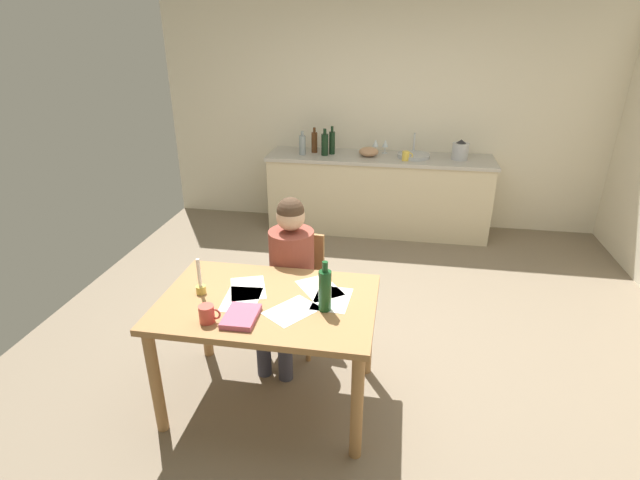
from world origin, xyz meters
TOP-DOWN VIEW (x-y plane):
  - ground_plane at (0.00, 0.00)m, footprint 5.20×5.20m
  - wall_back at (0.00, 2.60)m, footprint 5.20×0.12m
  - kitchen_counter at (0.00, 2.24)m, footprint 2.54×0.64m
  - dining_table at (-0.49, -0.77)m, footprint 1.30×0.86m
  - chair_at_table at (-0.47, -0.10)m, footprint 0.45×0.45m
  - person_seated at (-0.48, -0.25)m, footprint 0.37×0.62m
  - coffee_mug at (-0.75, -1.05)m, footprint 0.13×0.09m
  - candlestick at (-0.91, -0.77)m, footprint 0.06×0.06m
  - book_magazine at (-0.58, -1.00)m, footprint 0.18×0.25m
  - paper_letter at (-0.65, -0.79)m, footprint 0.23×0.31m
  - paper_bill at (-0.11, -0.70)m, footprint 0.23×0.31m
  - paper_envelope at (-0.65, -0.66)m, footprint 0.30×0.35m
  - paper_receipt at (-0.32, -0.87)m, footprint 0.34×0.36m
  - paper_notice at (-0.21, -0.58)m, footprint 0.34×0.36m
  - wine_bottle_on_table at (-0.13, -0.82)m, footprint 0.07×0.07m
  - sink_unit at (0.38, 2.24)m, footprint 0.36×0.36m
  - bottle_oil at (-0.88, 2.15)m, footprint 0.07×0.07m
  - bottle_vinegar at (-0.76, 2.28)m, footprint 0.07×0.07m
  - bottle_wine_red at (-0.62, 2.17)m, footprint 0.08×0.08m
  - bottle_sauce at (-0.55, 2.24)m, footprint 0.07×0.07m
  - mixing_bowl at (-0.13, 2.22)m, footprint 0.22×0.22m
  - stovetop_kettle at (0.88, 2.24)m, footprint 0.18×0.18m
  - wine_glass_near_sink at (0.05, 2.39)m, footprint 0.07×0.07m
  - wine_glass_by_kettle at (-0.06, 2.39)m, footprint 0.07×0.07m
  - teacup_on_counter at (0.29, 2.09)m, footprint 0.12×0.08m

SIDE VIEW (x-z plane):
  - ground_plane at x=0.00m, z-range -0.04..0.00m
  - kitchen_counter at x=0.00m, z-range 0.00..0.90m
  - chair_at_table at x=-0.47m, z-range 0.05..0.90m
  - dining_table at x=-0.49m, z-range 0.27..1.01m
  - person_seated at x=-0.48m, z-range 0.08..1.28m
  - paper_letter at x=-0.65m, z-range 0.75..0.75m
  - paper_bill at x=-0.11m, z-range 0.75..0.75m
  - paper_envelope at x=-0.65m, z-range 0.75..0.75m
  - paper_receipt at x=-0.32m, z-range 0.75..0.75m
  - paper_notice at x=-0.21m, z-range 0.75..0.75m
  - book_magazine at x=-0.58m, z-range 0.75..0.78m
  - coffee_mug at x=-0.75m, z-range 0.75..0.85m
  - candlestick at x=-0.91m, z-range 0.70..0.93m
  - wine_bottle_on_table at x=-0.13m, z-range 0.73..1.03m
  - sink_unit at x=0.38m, z-range 0.80..1.04m
  - mixing_bowl at x=-0.13m, z-range 0.90..1.00m
  - teacup_on_counter at x=0.29m, z-range 0.90..1.00m
  - stovetop_kettle at x=0.88m, z-range 0.89..1.11m
  - wine_glass_near_sink at x=0.05m, z-range 0.93..1.09m
  - wine_glass_by_kettle at x=-0.06m, z-range 0.93..1.09m
  - bottle_oil at x=-0.88m, z-range 0.88..1.15m
  - bottle_vinegar at x=-0.76m, z-range 0.88..1.17m
  - bottle_wine_red at x=-0.62m, z-range 0.88..1.18m
  - bottle_sauce at x=-0.55m, z-range 0.88..1.19m
  - wall_back at x=0.00m, z-range 0.00..2.60m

